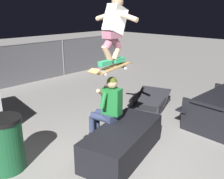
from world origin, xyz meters
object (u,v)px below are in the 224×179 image
(skater_airborne, at_px, (114,27))
(trash_bin, at_px, (5,144))
(skateboard, at_px, (112,68))
(ledge_box_main, at_px, (123,142))
(kicker_ramp, at_px, (150,102))
(person_sitting_on_ledge, at_px, (107,107))
(picnic_table_back, at_px, (223,105))

(skater_airborne, distance_m, trash_bin, 2.60)
(skateboard, xyz_separation_m, skater_airborne, (0.06, 0.00, 0.69))
(ledge_box_main, distance_m, skater_airborne, 2.00)
(ledge_box_main, distance_m, kicker_ramp, 2.62)
(skateboard, height_order, trash_bin, skateboard)
(person_sitting_on_ledge, height_order, picnic_table_back, person_sitting_on_ledge)
(kicker_ramp, height_order, trash_bin, trash_bin)
(ledge_box_main, distance_m, skateboard, 1.32)
(person_sitting_on_ledge, relative_size, trash_bin, 1.50)
(skater_airborne, bearing_deg, trash_bin, 157.65)
(skater_airborne, bearing_deg, skateboard, -176.88)
(ledge_box_main, height_order, trash_bin, trash_bin)
(person_sitting_on_ledge, bearing_deg, skateboard, -83.81)
(person_sitting_on_ledge, height_order, skateboard, skateboard)
(person_sitting_on_ledge, xyz_separation_m, skater_airborne, (0.07, -0.12, 1.45))
(skater_airborne, height_order, kicker_ramp, skater_airborne)
(person_sitting_on_ledge, xyz_separation_m, trash_bin, (-1.70, 0.61, -0.31))
(ledge_box_main, bearing_deg, person_sitting_on_ledge, 79.00)
(skater_airborne, bearing_deg, ledge_box_main, -113.95)
(trash_bin, bearing_deg, kicker_ramp, -0.46)
(ledge_box_main, distance_m, trash_bin, 1.96)
(kicker_ramp, bearing_deg, picnic_table_back, -88.77)
(kicker_ramp, bearing_deg, skater_airborne, -162.62)
(kicker_ramp, height_order, picnic_table_back, picnic_table_back)
(ledge_box_main, height_order, person_sitting_on_ledge, person_sitting_on_ledge)
(person_sitting_on_ledge, xyz_separation_m, skateboard, (0.01, -0.12, 0.77))
(skater_airborne, height_order, trash_bin, skater_airborne)
(ledge_box_main, relative_size, skater_airborne, 1.59)
(ledge_box_main, distance_m, picnic_table_back, 2.57)
(kicker_ramp, bearing_deg, ledge_box_main, -155.95)
(ledge_box_main, xyz_separation_m, trash_bin, (-1.61, 1.10, 0.19))
(picnic_table_back, height_order, trash_bin, trash_bin)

